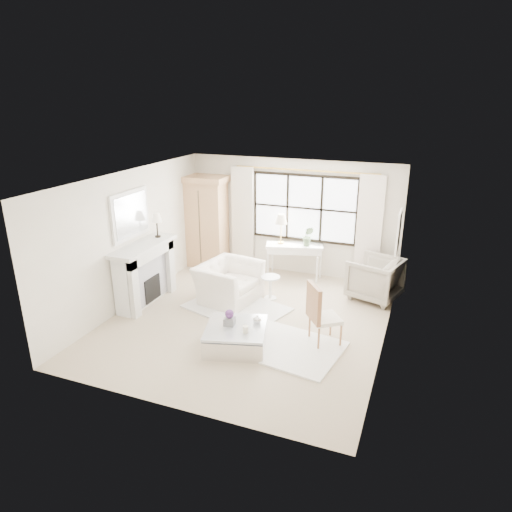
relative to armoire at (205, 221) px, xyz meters
The scene contains 32 objects.
floor 3.40m from the armoire, 49.02° to the right, with size 5.50×5.50×0.00m, color #C3AE90.
ceiling 3.56m from the armoire, 49.02° to the right, with size 5.50×5.50×0.00m, color white.
wall_back 2.14m from the armoire, ahead, with size 5.00×5.00×0.00m, color silver.
wall_front 5.58m from the armoire, 67.89° to the right, with size 5.00×5.00×0.00m, color silver.
wall_left 2.46m from the armoire, 99.45° to the right, with size 5.50×5.50×0.00m, color silver.
wall_right 5.20m from the armoire, 27.71° to the right, with size 5.50×5.50×0.00m, color beige.
window_pane 2.46m from the armoire, ahead, with size 2.40×0.02×1.50m, color white.
window_frame 2.46m from the armoire, ahead, with size 2.50×0.04×1.50m, color black, non-canonical shape.
curtain_rod 2.75m from the armoire, ahead, with size 0.04×0.04×3.30m, color gold.
curtain_left 0.93m from the armoire, 14.65° to the left, with size 0.55×0.10×2.47m, color beige.
curtain_right 3.91m from the armoire, ahead, with size 0.55×0.10×2.47m, color white.
fireplace 2.47m from the armoire, 94.16° to the right, with size 0.58×1.66×1.26m.
mirror_frame 2.54m from the armoire, 98.75° to the right, with size 0.05×1.15×0.95m, color white.
mirror_glass 2.54m from the armoire, 98.06° to the right, with size 0.02×1.00×0.80m, color silver.
art_frame 4.64m from the armoire, ahead, with size 0.04×0.62×0.82m, color white.
art_canvas 4.62m from the armoire, ahead, with size 0.01×0.52×0.72m, color #B8A78E.
mantel_lamp 1.97m from the armoire, 93.82° to the right, with size 0.22×0.22×0.51m.
armoire is the anchor object (origin of this frame).
console_table 2.40m from the armoire, ahead, with size 1.37×0.79×0.80m.
console_lamp 1.96m from the armoire, ahead, with size 0.28×0.28×0.69m.
orchid_plant 2.59m from the armoire, ahead, with size 0.25×0.20×0.46m, color #55704B.
side_table 2.68m from the armoire, 31.84° to the right, with size 0.40×0.40×0.51m.
rug_left 2.88m from the armoire, 50.08° to the right, with size 1.89×1.34×0.03m, color silver.
rug_right 4.51m from the armoire, 45.15° to the right, with size 1.79×1.34×0.03m, color white.
club_armchair 2.33m from the armoire, 51.04° to the right, with size 1.22×1.07×0.80m, color white.
wingback_chair 4.28m from the armoire, ahead, with size 0.95×0.98×0.89m, color #A19888.
french_chair 4.60m from the armoire, 36.79° to the right, with size 0.67×0.67×1.08m.
coffee_table 4.18m from the armoire, 56.00° to the right, with size 1.23×1.23×0.38m.
planter_box 4.04m from the armoire, 57.32° to the right, with size 0.17×0.17×0.13m, color slate.
planter_flowers 4.02m from the armoire, 57.32° to the right, with size 0.15×0.15×0.15m, color #562A6A.
pillar_candle 4.36m from the armoire, 54.44° to the right, with size 0.10×0.10×0.12m, color silver.
coffee_vase 4.09m from the armoire, 50.60° to the right, with size 0.14×0.14×0.15m, color silver.
Camera 1 is at (2.95, -7.19, 4.07)m, focal length 32.00 mm.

